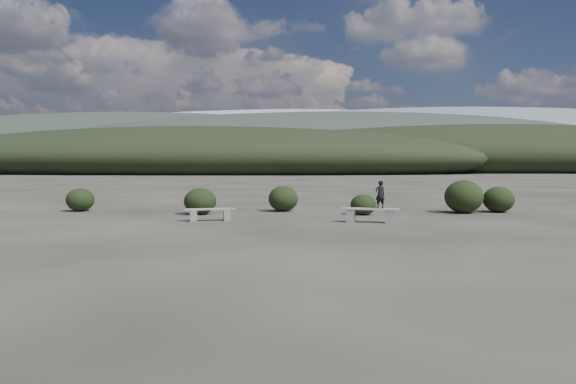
{
  "coord_description": "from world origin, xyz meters",
  "views": [
    {
      "loc": [
        0.85,
        -13.53,
        1.99
      ],
      "look_at": [
        -0.34,
        3.5,
        1.1
      ],
      "focal_mm": 35.0,
      "sensor_mm": 36.0,
      "label": 1
    }
  ],
  "objects": [
    {
      "name": "bench_right",
      "position": [
        2.27,
        5.18,
        0.29
      ],
      "size": [
        1.98,
        0.72,
        0.48
      ],
      "rotation": [
        0.0,
        0.0,
        -0.17
      ],
      "color": "slate",
      "rests_on": "ground"
    },
    {
      "name": "shrub_c",
      "position": [
        2.23,
        7.94,
        0.4
      ],
      "size": [
        0.99,
        0.99,
        0.79
      ],
      "primitive_type": "ellipsoid",
      "color": "black",
      "rests_on": "ground"
    },
    {
      "name": "seated_person",
      "position": [
        2.6,
        5.13,
        0.94
      ],
      "size": [
        0.39,
        0.31,
        0.92
      ],
      "primitive_type": "imported",
      "rotation": [
        0.0,
        0.0,
        3.45
      ],
      "color": "black",
      "rests_on": "bench_right"
    },
    {
      "name": "mountain_ridges",
      "position": [
        -7.48,
        339.06,
        10.84
      ],
      "size": [
        500.0,
        400.0,
        56.0
      ],
      "color": "black",
      "rests_on": "ground"
    },
    {
      "name": "shrub_a",
      "position": [
        -4.03,
        7.72,
        0.51
      ],
      "size": [
        1.25,
        1.25,
        1.02
      ],
      "primitive_type": "ellipsoid",
      "color": "black",
      "rests_on": "ground"
    },
    {
      "name": "bench_left",
      "position": [
        -3.14,
        5.36,
        0.26
      ],
      "size": [
        1.75,
        0.83,
        0.43
      ],
      "rotation": [
        0.0,
        0.0,
        0.29
      ],
      "color": "slate",
      "rests_on": "ground"
    },
    {
      "name": "shrub_b",
      "position": [
        -0.94,
        9.29,
        0.52
      ],
      "size": [
        1.22,
        1.22,
        1.04
      ],
      "primitive_type": "ellipsoid",
      "color": "black",
      "rests_on": "ground"
    },
    {
      "name": "shrub_d",
      "position": [
        6.24,
        8.99,
        0.65
      ],
      "size": [
        1.49,
        1.49,
        1.31
      ],
      "primitive_type": "ellipsoid",
      "color": "black",
      "rests_on": "ground"
    },
    {
      "name": "shrub_e",
      "position": [
        7.73,
        9.49,
        0.52
      ],
      "size": [
        1.24,
        1.24,
        1.03
      ],
      "primitive_type": "ellipsoid",
      "color": "black",
      "rests_on": "ground"
    },
    {
      "name": "ground",
      "position": [
        0.0,
        0.0,
        0.0
      ],
      "size": [
        1200.0,
        1200.0,
        0.0
      ],
      "primitive_type": "plane",
      "color": "#292520",
      "rests_on": "ground"
    },
    {
      "name": "shrub_f",
      "position": [
        -9.26,
        8.75,
        0.48
      ],
      "size": [
        1.12,
        1.12,
        0.95
      ],
      "primitive_type": "ellipsoid",
      "color": "black",
      "rests_on": "ground"
    }
  ]
}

